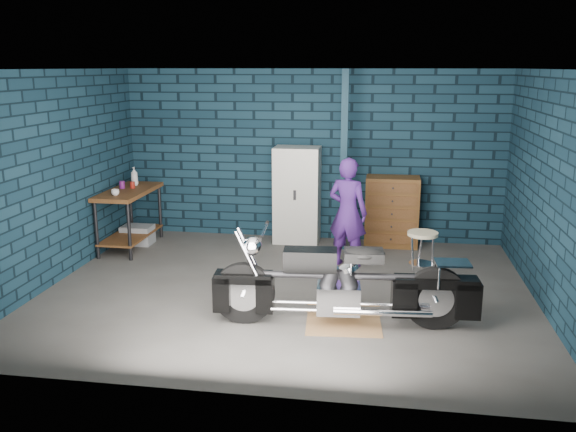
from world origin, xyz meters
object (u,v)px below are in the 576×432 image
(person, at_px, (348,212))
(locker, at_px, (297,195))
(workbench, at_px, (130,219))
(storage_bin, at_px, (138,235))
(tool_chest, at_px, (392,212))
(motorcycle, at_px, (345,279))
(shop_stool, at_px, (421,259))

(person, bearing_deg, locker, -32.30)
(workbench, height_order, person, person)
(storage_bin, bearing_deg, locker, 12.10)
(locker, relative_size, tool_chest, 1.40)
(locker, bearing_deg, storage_bin, -167.90)
(workbench, xyz_separation_m, tool_chest, (3.97, 0.73, 0.09))
(person, height_order, locker, person)
(motorcycle, distance_m, tool_chest, 3.20)
(workbench, bearing_deg, tool_chest, 10.41)
(workbench, bearing_deg, motorcycle, -35.07)
(motorcycle, distance_m, shop_stool, 1.69)
(workbench, height_order, tool_chest, tool_chest)
(tool_chest, height_order, shop_stool, tool_chest)
(motorcycle, height_order, person, person)
(workbench, distance_m, locker, 2.61)
(motorcycle, relative_size, storage_bin, 5.14)
(workbench, relative_size, motorcycle, 0.58)
(storage_bin, relative_size, shop_stool, 0.67)
(workbench, distance_m, shop_stool, 4.45)
(person, distance_m, storage_bin, 3.44)
(locker, distance_m, shop_stool, 2.57)
(motorcycle, height_order, shop_stool, motorcycle)
(workbench, xyz_separation_m, motorcycle, (3.45, -2.42, 0.08))
(motorcycle, bearing_deg, tool_chest, 76.05)
(shop_stool, bearing_deg, locker, 137.01)
(tool_chest, bearing_deg, motorcycle, -99.34)
(workbench, relative_size, person, 0.91)
(tool_chest, distance_m, shop_stool, 1.78)
(locker, bearing_deg, tool_chest, 0.00)
(workbench, height_order, storage_bin, workbench)
(motorcycle, relative_size, person, 1.58)
(workbench, distance_m, storage_bin, 0.37)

